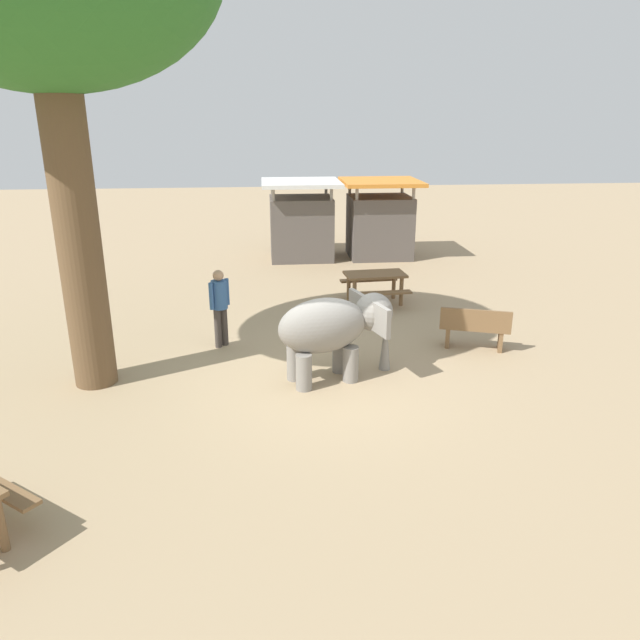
{
  "coord_description": "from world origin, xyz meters",
  "views": [
    {
      "loc": [
        -1.07,
        -9.94,
        4.6
      ],
      "look_at": [
        -0.05,
        0.98,
        0.8
      ],
      "focal_mm": 33.78,
      "sensor_mm": 36.0,
      "label": 1
    }
  ],
  "objects": [
    {
      "name": "wooden_bench",
      "position": [
        3.13,
        1.19,
        0.47
      ],
      "size": [
        1.45,
        0.83,
        0.88
      ],
      "rotation": [
        0.0,
        0.0,
        5.95
      ],
      "color": "brown",
      "rests_on": "ground_plane"
    },
    {
      "name": "person_handler",
      "position": [
        -2.02,
        1.84,
        0.95
      ],
      "size": [
        0.38,
        0.39,
        1.62
      ],
      "rotation": [
        0.0,
        0.0,
        -0.77
      ],
      "color": "#3F3833",
      "rests_on": "ground_plane"
    },
    {
      "name": "market_stall_orange",
      "position": [
        2.74,
        9.64,
        1.14
      ],
      "size": [
        2.5,
        2.5,
        2.52
      ],
      "color": "#59514C",
      "rests_on": "ground_plane"
    },
    {
      "name": "elephant",
      "position": [
        0.12,
        0.04,
        0.98
      ],
      "size": [
        2.23,
        1.64,
        1.54
      ],
      "rotation": [
        0.0,
        0.0,
        0.31
      ],
      "color": "gray",
      "rests_on": "ground_plane"
    },
    {
      "name": "picnic_table_near",
      "position": [
        1.67,
        4.48,
        0.59
      ],
      "size": [
        1.62,
        1.6,
        0.78
      ],
      "rotation": [
        0.0,
        0.0,
        0.08
      ],
      "color": "brown",
      "rests_on": "ground_plane"
    },
    {
      "name": "market_stall_white",
      "position": [
        0.14,
        9.64,
        1.14
      ],
      "size": [
        2.5,
        2.5,
        2.52
      ],
      "color": "#59514C",
      "rests_on": "ground_plane"
    },
    {
      "name": "ground_plane",
      "position": [
        0.0,
        0.0,
        0.0
      ],
      "size": [
        60.0,
        60.0,
        0.0
      ],
      "primitive_type": "plane",
      "color": "tan"
    }
  ]
}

